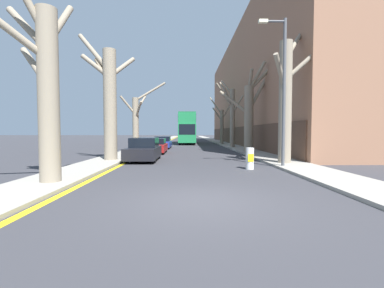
% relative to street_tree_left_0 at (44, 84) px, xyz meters
% --- Properties ---
extents(ground_plane, '(300.00, 300.00, 0.00)m').
position_rel_street_tree_left_0_xyz_m(ground_plane, '(5.19, -2.22, -3.46)').
color(ground_plane, '#333338').
extents(sidewalk_left, '(2.26, 120.00, 0.12)m').
position_rel_street_tree_left_0_xyz_m(sidewalk_left, '(-0.12, 47.78, -3.40)').
color(sidewalk_left, gray).
rests_on(sidewalk_left, ground).
extents(sidewalk_right, '(2.26, 120.00, 0.12)m').
position_rel_street_tree_left_0_xyz_m(sidewalk_right, '(10.50, 47.78, -3.40)').
color(sidewalk_right, gray).
rests_on(sidewalk_right, ground).
extents(building_facade_right, '(10.08, 49.59, 15.94)m').
position_rel_street_tree_left_0_xyz_m(building_facade_right, '(16.62, 29.78, 4.49)').
color(building_facade_right, '#93664C').
rests_on(building_facade_right, ground).
extents(kerb_line_stripe, '(0.24, 120.00, 0.01)m').
position_rel_street_tree_left_0_xyz_m(kerb_line_stripe, '(1.19, 47.78, -3.46)').
color(kerb_line_stripe, yellow).
rests_on(kerb_line_stripe, ground).
extents(street_tree_left_0, '(2.41, 3.52, 7.33)m').
position_rel_street_tree_left_0_xyz_m(street_tree_left_0, '(0.00, 0.00, 0.00)').
color(street_tree_left_0, gray).
rests_on(street_tree_left_0, ground).
extents(street_tree_left_1, '(3.41, 2.90, 8.14)m').
position_rel_street_tree_left_0_xyz_m(street_tree_left_1, '(0.02, 7.18, 0.41)').
color(street_tree_left_1, gray).
rests_on(street_tree_left_1, ground).
extents(street_tree_left_2, '(4.07, 3.28, 6.59)m').
position_rel_street_tree_left_0_xyz_m(street_tree_left_2, '(0.18, 14.98, -0.54)').
color(street_tree_left_2, gray).
rests_on(street_tree_left_2, ground).
extents(street_tree_right_0, '(3.85, 3.48, 8.37)m').
position_rel_street_tree_left_0_xyz_m(street_tree_right_0, '(10.37, 5.30, 0.37)').
color(street_tree_right_0, gray).
rests_on(street_tree_right_0, ground).
extents(street_tree_right_1, '(4.54, 2.35, 7.74)m').
position_rel_street_tree_left_0_xyz_m(street_tree_right_1, '(10.34, 13.69, 0.10)').
color(street_tree_right_1, gray).
rests_on(street_tree_right_1, ground).
extents(street_tree_right_2, '(3.17, 2.99, 8.07)m').
position_rel_street_tree_left_0_xyz_m(street_tree_right_2, '(9.93, 20.47, 0.44)').
color(street_tree_right_2, gray).
rests_on(street_tree_right_2, ground).
extents(street_tree_right_3, '(3.18, 1.59, 7.15)m').
position_rel_street_tree_left_0_xyz_m(street_tree_right_3, '(9.98, 29.41, -0.48)').
color(street_tree_right_3, gray).
rests_on(street_tree_right_3, ground).
extents(double_decker_bus, '(2.51, 11.96, 4.63)m').
position_rel_street_tree_left_0_xyz_m(double_decker_bus, '(4.84, 31.90, -0.85)').
color(double_decker_bus, '#1E7F47').
rests_on(double_decker_bus, ground).
extents(parked_car_0, '(1.83, 4.19, 1.46)m').
position_rel_street_tree_left_0_xyz_m(parked_car_0, '(2.09, 7.51, -2.78)').
color(parked_car_0, black).
rests_on(parked_car_0, ground).
extents(parked_car_1, '(1.85, 4.07, 1.28)m').
position_rel_street_tree_left_0_xyz_m(parked_car_1, '(2.09, 13.34, -2.85)').
color(parked_car_1, maroon).
rests_on(parked_car_1, ground).
extents(parked_car_2, '(1.83, 4.39, 1.33)m').
position_rel_street_tree_left_0_xyz_m(parked_car_2, '(2.09, 20.02, -2.83)').
color(parked_car_2, navy).
rests_on(parked_car_2, ground).
extents(lamp_post, '(1.40, 0.20, 7.44)m').
position_rel_street_tree_left_0_xyz_m(lamp_post, '(9.60, 3.98, 0.71)').
color(lamp_post, '#4C4F54').
rests_on(lamp_post, ground).
extents(traffic_bollard, '(0.39, 0.40, 1.06)m').
position_rel_street_tree_left_0_xyz_m(traffic_bollard, '(7.90, 3.53, -2.94)').
color(traffic_bollard, white).
rests_on(traffic_bollard, ground).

